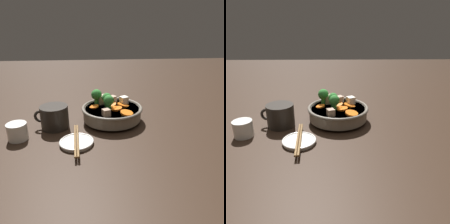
{
  "view_description": "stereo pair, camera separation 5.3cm",
  "coord_description": "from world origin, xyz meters",
  "views": [
    {
      "loc": [
        0.07,
        0.78,
        0.36
      ],
      "look_at": [
        0.0,
        0.0,
        0.04
      ],
      "focal_mm": 35.0,
      "sensor_mm": 36.0,
      "label": 1
    },
    {
      "loc": [
        0.02,
        0.79,
        0.36
      ],
      "look_at": [
        0.0,
        0.0,
        0.04
      ],
      "focal_mm": 35.0,
      "sensor_mm": 36.0,
      "label": 2
    }
  ],
  "objects": [
    {
      "name": "ground_plane",
      "position": [
        0.0,
        0.0,
        0.0
      ],
      "size": [
        3.0,
        3.0,
        0.0
      ],
      "primitive_type": "plane",
      "color": "black"
    },
    {
      "name": "side_saucer",
      "position": [
        0.13,
        0.17,
        0.01
      ],
      "size": [
        0.11,
        0.11,
        0.01
      ],
      "color": "white",
      "rests_on": "ground_plane"
    },
    {
      "name": "dark_mug",
      "position": [
        0.21,
        0.04,
        0.04
      ],
      "size": [
        0.12,
        0.1,
        0.08
      ],
      "color": "black",
      "rests_on": "ground_plane"
    },
    {
      "name": "chopsticks_pair",
      "position": [
        0.13,
        0.17,
        0.02
      ],
      "size": [
        0.03,
        0.2,
        0.01
      ],
      "color": "olive",
      "rests_on": "side_saucer"
    },
    {
      "name": "tea_cup",
      "position": [
        0.32,
        0.12,
        0.03
      ],
      "size": [
        0.06,
        0.06,
        0.06
      ],
      "color": "white",
      "rests_on": "ground_plane"
    },
    {
      "name": "stirfry_bowl",
      "position": [
        0.0,
        -0.0,
        0.04
      ],
      "size": [
        0.24,
        0.24,
        0.11
      ],
      "color": "slate",
      "rests_on": "ground_plane"
    }
  ]
}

